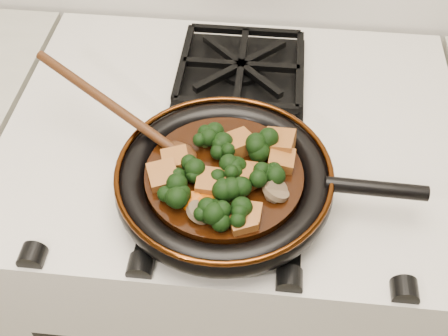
# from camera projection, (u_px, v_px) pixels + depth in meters

# --- Properties ---
(stove) EXTENTS (0.76, 0.60, 0.90)m
(stove) POSITION_uv_depth(u_px,v_px,m) (231.00, 269.00, 1.27)
(stove) COLOR beige
(stove) RESTS_ON ground
(burner_grate_front) EXTENTS (0.23, 0.23, 0.03)m
(burner_grate_front) POSITION_uv_depth(u_px,v_px,m) (225.00, 188.00, 0.83)
(burner_grate_front) COLOR black
(burner_grate_front) RESTS_ON stove
(burner_grate_back) EXTENTS (0.23, 0.23, 0.03)m
(burner_grate_back) POSITION_uv_depth(u_px,v_px,m) (241.00, 69.00, 1.02)
(burner_grate_back) COLOR black
(burner_grate_back) RESTS_ON stove
(skillet) EXTENTS (0.44, 0.31, 0.05)m
(skillet) POSITION_uv_depth(u_px,v_px,m) (226.00, 180.00, 0.80)
(skillet) COLOR black
(skillet) RESTS_ON burner_grate_front
(braising_sauce) EXTENTS (0.23, 0.23, 0.02)m
(braising_sauce) POSITION_uv_depth(u_px,v_px,m) (224.00, 178.00, 0.80)
(braising_sauce) COLOR black
(braising_sauce) RESTS_ON skillet
(tofu_cube_0) EXTENTS (0.05, 0.05, 0.03)m
(tofu_cube_0) POSITION_uv_depth(u_px,v_px,m) (246.00, 178.00, 0.78)
(tofu_cube_0) COLOR #925521
(tofu_cube_0) RESTS_ON braising_sauce
(tofu_cube_1) EXTENTS (0.04, 0.04, 0.02)m
(tofu_cube_1) POSITION_uv_depth(u_px,v_px,m) (281.00, 160.00, 0.80)
(tofu_cube_1) COLOR #925521
(tofu_cube_1) RESTS_ON braising_sauce
(tofu_cube_2) EXTENTS (0.04, 0.04, 0.03)m
(tofu_cube_2) POSITION_uv_depth(u_px,v_px,m) (252.00, 175.00, 0.78)
(tofu_cube_2) COLOR #925521
(tofu_cube_2) RESTS_ON braising_sauce
(tofu_cube_3) EXTENTS (0.04, 0.04, 0.02)m
(tofu_cube_3) POSITION_uv_depth(u_px,v_px,m) (211.00, 183.00, 0.77)
(tofu_cube_3) COLOR #925521
(tofu_cube_3) RESTS_ON braising_sauce
(tofu_cube_4) EXTENTS (0.05, 0.05, 0.03)m
(tofu_cube_4) POSITION_uv_depth(u_px,v_px,m) (176.00, 160.00, 0.80)
(tofu_cube_4) COLOR #925521
(tofu_cube_4) RESTS_ON braising_sauce
(tofu_cube_5) EXTENTS (0.05, 0.05, 0.03)m
(tofu_cube_5) POSITION_uv_depth(u_px,v_px,m) (279.00, 143.00, 0.82)
(tofu_cube_5) COLOR #925521
(tofu_cube_5) RESTS_ON braising_sauce
(tofu_cube_6) EXTENTS (0.06, 0.06, 0.03)m
(tofu_cube_6) POSITION_uv_depth(u_px,v_px,m) (239.00, 144.00, 0.82)
(tofu_cube_6) COLOR #925521
(tofu_cube_6) RESTS_ON braising_sauce
(tofu_cube_7) EXTENTS (0.04, 0.04, 0.02)m
(tofu_cube_7) POSITION_uv_depth(u_px,v_px,m) (248.00, 215.00, 0.74)
(tofu_cube_7) COLOR #925521
(tofu_cube_7) RESTS_ON braising_sauce
(tofu_cube_8) EXTENTS (0.04, 0.05, 0.02)m
(tofu_cube_8) POSITION_uv_depth(u_px,v_px,m) (242.00, 221.00, 0.73)
(tofu_cube_8) COLOR #925521
(tofu_cube_8) RESTS_ON braising_sauce
(tofu_cube_9) EXTENTS (0.05, 0.06, 0.03)m
(tofu_cube_9) POSITION_uv_depth(u_px,v_px,m) (163.00, 176.00, 0.78)
(tofu_cube_9) COLOR #925521
(tofu_cube_9) RESTS_ON braising_sauce
(broccoli_floret_0) EXTENTS (0.06, 0.07, 0.07)m
(broccoli_floret_0) POSITION_uv_depth(u_px,v_px,m) (264.00, 148.00, 0.81)
(broccoli_floret_0) COLOR black
(broccoli_floret_0) RESTS_ON braising_sauce
(broccoli_floret_1) EXTENTS (0.08, 0.08, 0.07)m
(broccoli_floret_1) POSITION_uv_depth(u_px,v_px,m) (205.00, 141.00, 0.82)
(broccoli_floret_1) COLOR black
(broccoli_floret_1) RESTS_ON braising_sauce
(broccoli_floret_2) EXTENTS (0.09, 0.08, 0.07)m
(broccoli_floret_2) POSITION_uv_depth(u_px,v_px,m) (267.00, 178.00, 0.77)
(broccoli_floret_2) COLOR black
(broccoli_floret_2) RESTS_ON braising_sauce
(broccoli_floret_3) EXTENTS (0.08, 0.09, 0.06)m
(broccoli_floret_3) POSITION_uv_depth(u_px,v_px,m) (174.00, 196.00, 0.75)
(broccoli_floret_3) COLOR black
(broccoli_floret_3) RESTS_ON braising_sauce
(broccoli_floret_4) EXTENTS (0.08, 0.07, 0.06)m
(broccoli_floret_4) POSITION_uv_depth(u_px,v_px,m) (187.00, 173.00, 0.78)
(broccoli_floret_4) COLOR black
(broccoli_floret_4) RESTS_ON braising_sauce
(broccoli_floret_5) EXTENTS (0.08, 0.08, 0.07)m
(broccoli_floret_5) POSITION_uv_depth(u_px,v_px,m) (232.00, 219.00, 0.73)
(broccoli_floret_5) COLOR black
(broccoli_floret_5) RESTS_ON braising_sauce
(broccoli_floret_6) EXTENTS (0.09, 0.09, 0.07)m
(broccoli_floret_6) POSITION_uv_depth(u_px,v_px,m) (226.00, 173.00, 0.78)
(broccoli_floret_6) COLOR black
(broccoli_floret_6) RESTS_ON braising_sauce
(broccoli_floret_7) EXTENTS (0.07, 0.08, 0.07)m
(broccoli_floret_7) POSITION_uv_depth(u_px,v_px,m) (231.00, 194.00, 0.75)
(broccoli_floret_7) COLOR black
(broccoli_floret_7) RESTS_ON braising_sauce
(broccoli_floret_8) EXTENTS (0.09, 0.09, 0.07)m
(broccoli_floret_8) POSITION_uv_depth(u_px,v_px,m) (223.00, 152.00, 0.81)
(broccoli_floret_8) COLOR black
(broccoli_floret_8) RESTS_ON braising_sauce
(broccoli_floret_9) EXTENTS (0.08, 0.08, 0.07)m
(broccoli_floret_9) POSITION_uv_depth(u_px,v_px,m) (211.00, 210.00, 0.74)
(broccoli_floret_9) COLOR black
(broccoli_floret_9) RESTS_ON braising_sauce
(carrot_coin_0) EXTENTS (0.03, 0.03, 0.01)m
(carrot_coin_0) POSITION_uv_depth(u_px,v_px,m) (208.00, 201.00, 0.75)
(carrot_coin_0) COLOR #C44F05
(carrot_coin_0) RESTS_ON braising_sauce
(carrot_coin_1) EXTENTS (0.03, 0.03, 0.02)m
(carrot_coin_1) POSITION_uv_depth(u_px,v_px,m) (237.00, 172.00, 0.79)
(carrot_coin_1) COLOR #C44F05
(carrot_coin_1) RESTS_ON braising_sauce
(carrot_coin_2) EXTENTS (0.03, 0.03, 0.02)m
(carrot_coin_2) POSITION_uv_depth(u_px,v_px,m) (241.00, 182.00, 0.78)
(carrot_coin_2) COLOR #C44F05
(carrot_coin_2) RESTS_ON braising_sauce
(carrot_coin_3) EXTENTS (0.03, 0.03, 0.01)m
(carrot_coin_3) POSITION_uv_depth(u_px,v_px,m) (192.00, 202.00, 0.75)
(carrot_coin_3) COLOR #C44F05
(carrot_coin_3) RESTS_ON braising_sauce
(mushroom_slice_0) EXTENTS (0.05, 0.05, 0.02)m
(mushroom_slice_0) POSITION_uv_depth(u_px,v_px,m) (200.00, 212.00, 0.74)
(mushroom_slice_0) COLOR brown
(mushroom_slice_0) RESTS_ON braising_sauce
(mushroom_slice_1) EXTENTS (0.05, 0.05, 0.02)m
(mushroom_slice_1) POSITION_uv_depth(u_px,v_px,m) (276.00, 192.00, 0.76)
(mushroom_slice_1) COLOR brown
(mushroom_slice_1) RESTS_ON braising_sauce
(mushroom_slice_2) EXTENTS (0.04, 0.05, 0.03)m
(mushroom_slice_2) POSITION_uv_depth(u_px,v_px,m) (276.00, 191.00, 0.76)
(mushroom_slice_2) COLOR brown
(mushroom_slice_2) RESTS_ON braising_sauce
(wooden_spoon) EXTENTS (0.16, 0.11, 0.28)m
(wooden_spoon) POSITION_uv_depth(u_px,v_px,m) (135.00, 122.00, 0.83)
(wooden_spoon) COLOR #3F200D
(wooden_spoon) RESTS_ON braising_sauce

